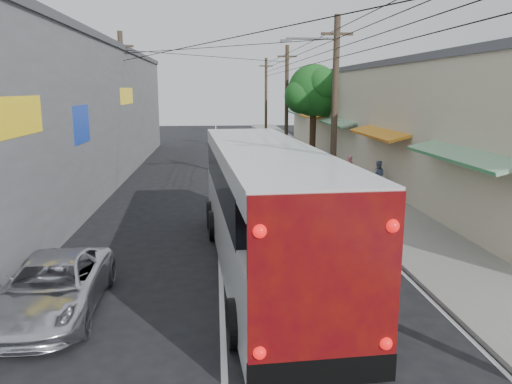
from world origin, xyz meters
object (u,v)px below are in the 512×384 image
at_px(parked_suv, 319,182).
at_px(parked_car_mid, 287,155).
at_px(coach_bus, 264,206).
at_px(jeepney, 53,287).
at_px(pedestrian_near, 349,170).
at_px(pedestrian_far, 378,176).
at_px(parked_car_far, 265,143).

height_order(parked_suv, parked_car_mid, parked_suv).
bearing_deg(coach_bus, jeepney, -156.89).
bearing_deg(parked_suv, jeepney, -130.10).
height_order(pedestrian_near, pedestrian_far, pedestrian_near).
distance_m(coach_bus, pedestrian_far, 11.71).
bearing_deg(coach_bus, pedestrian_far, 53.25).
bearing_deg(pedestrian_far, parked_car_mid, -52.19).
height_order(parked_suv, pedestrian_near, pedestrian_near).
height_order(coach_bus, pedestrian_far, coach_bus).
bearing_deg(parked_car_far, jeepney, -102.96).
distance_m(parked_suv, pedestrian_near, 3.42).
xyz_separation_m(coach_bus, parked_suv, (3.41, 8.90, -1.03)).
distance_m(jeepney, parked_car_far, 28.86).
relative_size(parked_car_mid, parked_car_far, 0.85).
bearing_deg(parked_suv, pedestrian_near, 48.21).
xyz_separation_m(jeepney, parked_car_far, (7.50, 27.87, 0.13)).
distance_m(pedestrian_near, pedestrian_far, 2.05).
xyz_separation_m(parked_suv, pedestrian_far, (3.00, 0.86, 0.10)).
bearing_deg(jeepney, pedestrian_far, 46.07).
xyz_separation_m(parked_car_mid, parked_car_far, (-0.80, 6.27, 0.09)).
bearing_deg(pedestrian_far, jeepney, 67.31).
bearing_deg(parked_car_mid, parked_car_far, 92.33).
xyz_separation_m(parked_suv, parked_car_mid, (0.00, 10.25, -0.08)).
xyz_separation_m(coach_bus, jeepney, (-4.89, -2.45, -1.15)).
relative_size(pedestrian_near, pedestrian_far, 1.01).
distance_m(parked_suv, pedestrian_far, 3.12).
height_order(coach_bus, parked_car_far, coach_bus).
bearing_deg(parked_car_far, pedestrian_near, -76.07).
bearing_deg(pedestrian_far, parked_car_far, -56.28).
height_order(parked_car_mid, pedestrian_near, pedestrian_near).
xyz_separation_m(parked_car_mid, pedestrian_near, (2.10, -7.55, 0.19)).
bearing_deg(parked_suv, parked_car_mid, 86.06).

